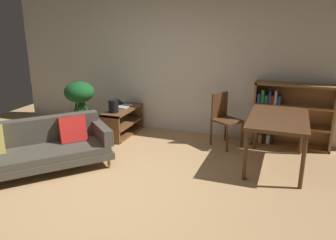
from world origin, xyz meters
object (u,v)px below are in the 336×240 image
object	(u,v)px
media_console	(123,122)
bookshelf	(287,115)
dining_chair_near	(224,117)
desk_speaker	(114,106)
potted_floor_plant	(80,98)
fabric_couch	(34,147)
open_laptop	(121,105)
dining_table	(278,122)

from	to	relation	value
media_console	bookshelf	world-z (taller)	bookshelf
media_console	dining_chair_near	world-z (taller)	dining_chair_near
desk_speaker	bookshelf	size ratio (longest dim) A/B	0.18
desk_speaker	bookshelf	bearing A→B (deg)	14.65
media_console	potted_floor_plant	xyz separation A→B (m)	(-0.78, -0.19, 0.44)
fabric_couch	potted_floor_plant	size ratio (longest dim) A/B	2.08
fabric_couch	desk_speaker	world-z (taller)	fabric_couch
open_laptop	bookshelf	world-z (taller)	bookshelf
media_console	dining_chair_near	xyz separation A→B (m)	(1.88, 0.13, 0.26)
bookshelf	dining_table	bearing A→B (deg)	-96.56
media_console	dining_table	distance (m)	2.84
fabric_couch	media_console	size ratio (longest dim) A/B	2.06
fabric_couch	bookshelf	xyz separation A→B (m)	(3.35, 2.30, 0.19)
bookshelf	fabric_couch	bearing A→B (deg)	-145.57
dining_chair_near	bookshelf	xyz separation A→B (m)	(1.00, 0.35, 0.03)
dining_chair_near	fabric_couch	bearing A→B (deg)	-140.36
media_console	desk_speaker	xyz separation A→B (m)	(-0.02, -0.28, 0.37)
open_laptop	desk_speaker	size ratio (longest dim) A/B	1.77
media_console	bookshelf	bearing A→B (deg)	9.49
media_console	open_laptop	distance (m)	0.34
open_laptop	dining_chair_near	xyz separation A→B (m)	(1.97, -0.02, -0.03)
media_console	open_laptop	world-z (taller)	open_laptop
open_laptop	dining_table	distance (m)	2.94
dining_table	bookshelf	world-z (taller)	bookshelf
potted_floor_plant	dining_chair_near	size ratio (longest dim) A/B	1.10
dining_chair_near	bookshelf	bearing A→B (deg)	19.33
potted_floor_plant	bookshelf	bearing A→B (deg)	10.41
open_laptop	fabric_couch	bearing A→B (deg)	-100.83
dining_chair_near	desk_speaker	bearing A→B (deg)	-167.91
fabric_couch	potted_floor_plant	bearing A→B (deg)	100.77
dining_table	dining_chair_near	bearing A→B (deg)	146.11
potted_floor_plant	bookshelf	world-z (taller)	bookshelf
media_console	dining_table	size ratio (longest dim) A/B	0.76
fabric_couch	dining_table	world-z (taller)	dining_table
potted_floor_plant	media_console	bearing A→B (deg)	13.74
dining_table	bookshelf	size ratio (longest dim) A/B	1.04
dining_table	bookshelf	xyz separation A→B (m)	(0.11, 0.95, -0.14)
media_console	potted_floor_plant	size ratio (longest dim) A/B	1.01
open_laptop	dining_table	size ratio (longest dim) A/B	0.30
dining_chair_near	bookshelf	distance (m)	1.06
desk_speaker	dining_table	xyz separation A→B (m)	(2.79, -0.19, 0.06)
fabric_couch	potted_floor_plant	distance (m)	1.69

